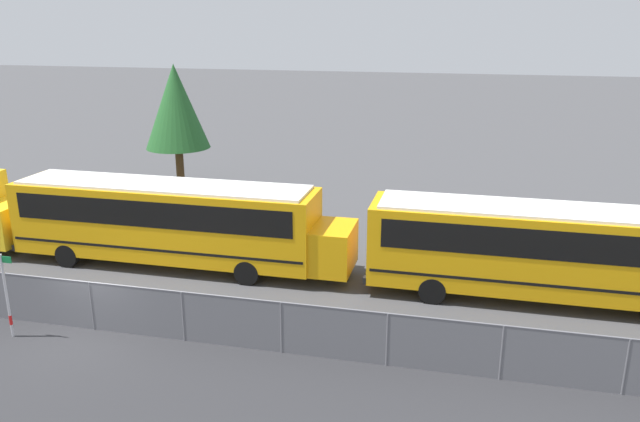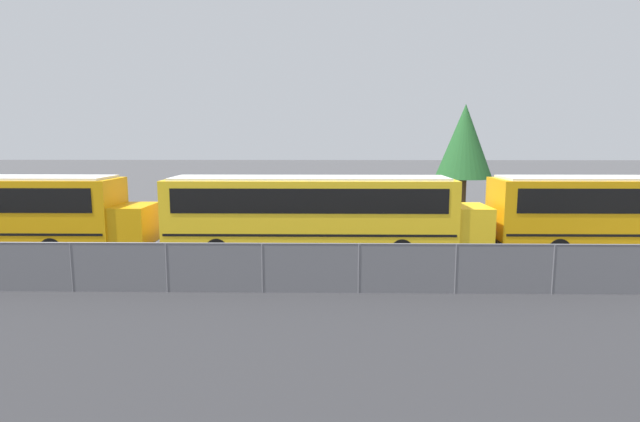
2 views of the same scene
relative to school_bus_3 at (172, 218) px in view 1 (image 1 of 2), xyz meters
name	(u,v)px [view 1 (image 1 of 2)]	position (x,y,z in m)	size (l,w,h in m)	color
ground_plane	(95,329)	(-0.06, -5.45, -1.93)	(200.00, 200.00, 0.00)	#424244
fence	(92,305)	(-0.06, -5.45, -1.11)	(108.95, 0.07, 1.61)	#9EA0A5
school_bus_3	(172,218)	(0.00, 0.00, 0.00)	(13.36, 2.47, 3.28)	orange
school_bus_4	(557,248)	(13.94, -0.03, 0.00)	(13.36, 2.47, 3.28)	orange
street_sign	(6,293)	(-2.21, -6.41, -0.51)	(0.70, 0.09, 2.66)	#B7B7BC
tree_1	(176,107)	(-4.72, 10.53, 2.71)	(3.50, 3.50, 6.95)	#51381E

